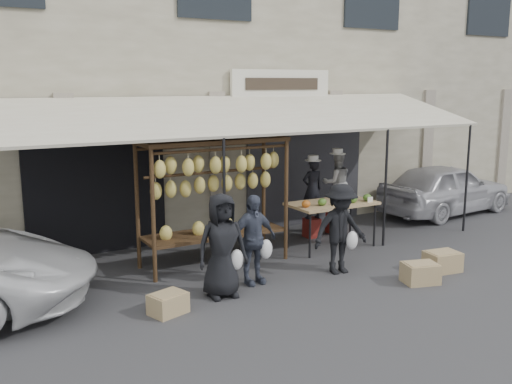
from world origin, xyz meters
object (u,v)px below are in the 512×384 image
Objects in this scene: customer_left at (222,246)px; crate_far at (168,304)px; customer_mid at (252,240)px; banana_rack at (215,177)px; produce_table at (333,204)px; vendor_right at (337,183)px; customer_right at (340,229)px; vendor_left at (312,189)px; crate_near_b at (442,261)px; crate_near_a at (420,273)px; sedan at (445,188)px.

customer_left is 3.24× the size of crate_far.
customer_mid is 2.98× the size of crate_far.
banana_rack is 2.53m from produce_table.
crate_far is at bearing -166.47° from customer_mid.
customer_mid is (0.09, -1.18, -0.85)m from banana_rack.
vendor_right is 0.82× the size of customer_left.
customer_mid is at bearing -85.79° from banana_rack.
customer_right is (1.62, -1.45, -0.81)m from banana_rack.
vendor_right reaches higher than vendor_left.
banana_rack is 1.65× the size of customer_left.
banana_rack is 1.45m from customer_mid.
vendor_right is 2.67× the size of crate_far.
customer_left is (-0.58, -1.44, -0.78)m from banana_rack.
produce_table is (2.43, -0.19, -0.71)m from banana_rack.
crate_near_b is (0.78, -2.06, -0.70)m from produce_table.
crate_near_a is (0.83, -1.04, -0.60)m from customer_right.
crate_far is at bearing 35.05° from vendor_left.
vendor_right is at bearing 87.31° from sedan.
crate_far is (-4.71, -2.34, -0.95)m from vendor_right.
crate_near_b is (3.13, -1.07, -0.56)m from customer_mid.
sedan is (4.17, 3.31, 0.47)m from crate_near_a.
produce_table is at bearing -4.46° from banana_rack.
banana_rack is 4.83× the size of crate_near_a.
vendor_left is 0.96× the size of vendor_right.
customer_left is at bearing 160.76° from crate_near_a.
vendor_left is 4.11m from sedan.
banana_rack is 6.74m from sedan.
vendor_left is (2.53, 0.65, -0.55)m from banana_rack.
customer_right is at bearing 109.39° from sedan.
crate_near_a is 5.35m from sedan.
customer_right is at bearing 4.62° from customer_left.
crate_far is (-4.07, -2.32, -0.88)m from vendor_left.
crate_far is at bearing -159.55° from produce_table.
customer_left reaches higher than sedan.
customer_mid is at bearing 175.81° from customer_right.
banana_rack is 1.79× the size of customer_mid.
customer_mid is 0.39× the size of sedan.
produce_table is at bearing 27.54° from customer_left.
produce_table is 3.16× the size of crate_near_a.
produce_table is at bearing 20.45° from crate_far.
banana_rack reaches higher than customer_left.
crate_near_b is at bearing -20.71° from customer_right.
banana_rack is at bearing 175.54° from produce_table.
produce_table is 1.17m from vendor_right.
produce_table is at bearing 65.24° from vendor_right.
sedan is (5.00, 2.27, -0.13)m from customer_right.
banana_rack is 3.28m from vendor_right.
banana_rack is 2.00× the size of vendor_right.
customer_left is 1.03× the size of customer_right.
produce_table is at bearing 90.50° from crate_near_a.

